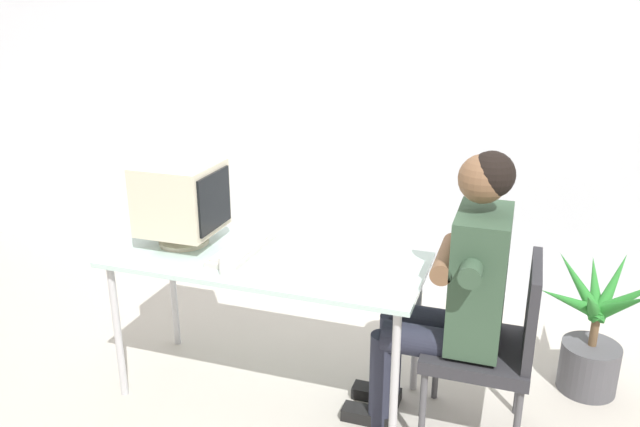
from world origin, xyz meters
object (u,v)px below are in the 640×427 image
Objects in this scene: desk at (266,270)px; crt_monitor at (182,199)px; desk_mug at (227,264)px; keyboard at (242,249)px; potted_plant at (593,336)px; person_seated at (457,286)px; office_chair at (494,340)px.

crt_monitor is at bearing 175.15° from desk.
desk_mug is (0.36, -0.25, -0.19)m from crt_monitor.
potted_plant is at bearing 16.99° from keyboard.
keyboard is 0.25m from desk_mug.
desk is 17.66× the size of desk_mug.
crt_monitor reaches higher than desk.
crt_monitor reaches higher than potted_plant.
person_seated reaches higher than potted_plant.
desk_mug reaches higher than potted_plant.
keyboard is (0.32, -0.01, -0.22)m from crt_monitor.
crt_monitor is at bearing 145.32° from desk_mug.
crt_monitor is 0.88× the size of keyboard.
desk is 1.73× the size of office_chair.
potted_plant is 8.55× the size of desk_mug.
potted_plant is (1.66, 0.51, -0.45)m from keyboard.
desk is at bearing 66.24° from desk_mug.
desk_mug is at bearing -34.68° from crt_monitor.
crt_monitor is at bearing -165.87° from potted_plant.
person_seated is at bearing -0.61° from keyboard.
potted_plant is (1.98, 0.50, -0.67)m from crt_monitor.
office_chair reaches higher than potted_plant.
crt_monitor is at bearing 179.16° from person_seated.
keyboard is at bearing -163.01° from potted_plant.
desk_mug reaches higher than keyboard.
person_seated is (-0.18, 0.00, 0.23)m from office_chair.
desk is at bearing -178.78° from person_seated.
desk_mug is at bearing -155.16° from potted_plant.
office_chair is 10.23× the size of desk_mug.
desk_mug is (-0.98, -0.23, 0.06)m from person_seated.
keyboard is 1.23m from office_chair.
desk is 3.23× the size of keyboard.
crt_monitor is 1.36m from person_seated.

